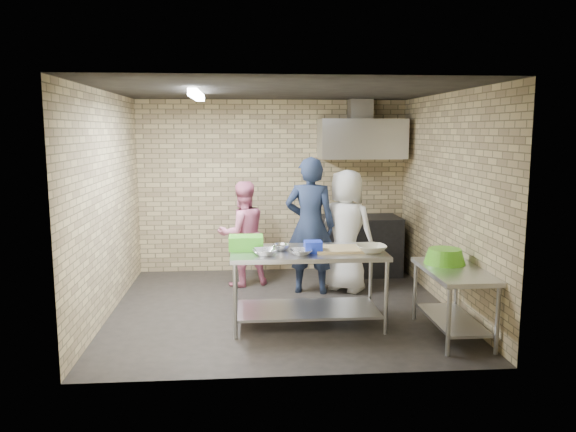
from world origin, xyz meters
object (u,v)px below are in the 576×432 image
object	(u,v)px
woman_white	(346,231)
bottle_green	(387,144)
bottle_red	(362,143)
woman_pink	(243,234)
green_basin	(445,256)
blue_tub	(313,247)
green_crate	(246,243)
side_counter	(453,302)
prep_table	(307,288)
stove	(360,245)
man_navy	(310,225)

from	to	relation	value
woman_white	bottle_green	bearing A→B (deg)	-88.10
bottle_green	bottle_red	bearing A→B (deg)	180.00
bottle_red	woman_pink	bearing A→B (deg)	-158.14
green_basin	blue_tub	bearing A→B (deg)	174.85
bottle_green	woman_pink	size ratio (longest dim) A/B	0.10
green_crate	blue_tub	bearing A→B (deg)	-16.35
side_counter	green_basin	xyz separation A→B (m)	(-0.02, 0.25, 0.46)
prep_table	bottle_red	distance (m)	3.18
bottle_green	prep_table	bearing A→B (deg)	-121.57
green_basin	bottle_red	distance (m)	3.01
side_counter	blue_tub	xyz separation A→B (m)	(-1.49, 0.38, 0.56)
blue_tub	woman_pink	size ratio (longest dim) A/B	0.13
blue_tub	prep_table	bearing A→B (deg)	116.57
green_basin	woman_white	xyz separation A→B (m)	(-0.82, 1.60, 0.01)
stove	blue_tub	distance (m)	2.63
green_basin	woman_pink	xyz separation A→B (m)	(-2.26, 1.98, -0.08)
prep_table	stove	world-z (taller)	stove
green_basin	side_counter	bearing A→B (deg)	-85.43
bottle_red	woman_white	world-z (taller)	bottle_red
blue_tub	green_basin	size ratio (longest dim) A/B	0.42
stove	man_navy	xyz separation A→B (m)	(-0.91, -0.96, 0.49)
bottle_green	woman_white	xyz separation A→B (m)	(-0.84, -1.14, -1.17)
green_crate	woman_white	xyz separation A→B (m)	(1.40, 1.25, -0.10)
woman_pink	woman_white	world-z (taller)	woman_white
blue_tub	bottle_red	world-z (taller)	bottle_red
blue_tub	green_basin	xyz separation A→B (m)	(1.47, -0.13, -0.10)
green_basin	bottle_green	world-z (taller)	bottle_green
green_basin	prep_table	bearing A→B (deg)	171.30
green_crate	green_basin	distance (m)	2.25
green_crate	woman_white	world-z (taller)	woman_white
green_basin	man_navy	bearing A→B (deg)	130.97
stove	woman_pink	world-z (taller)	woman_pink
green_basin	man_navy	world-z (taller)	man_navy
blue_tub	woman_pink	distance (m)	2.02
man_navy	woman_white	distance (m)	0.53
bottle_red	bottle_green	bearing A→B (deg)	0.00
bottle_green	woman_white	world-z (taller)	bottle_green
man_navy	woman_white	bearing A→B (deg)	-161.85
prep_table	side_counter	distance (m)	1.62
stove	blue_tub	bearing A→B (deg)	-113.73
woman_pink	bottle_red	bearing A→B (deg)	-178.01
side_counter	prep_table	bearing A→B (deg)	162.61
stove	blue_tub	xyz separation A→B (m)	(-1.04, -2.37, 0.49)
stove	green_basin	size ratio (longest dim) A/B	2.61
stove	man_navy	distance (m)	1.41
stove	woman_white	distance (m)	1.06
side_counter	green_basin	world-z (taller)	green_basin
blue_tub	bottle_red	size ratio (longest dim) A/B	1.08
green_crate	bottle_green	distance (m)	3.44
green_basin	woman_white	bearing A→B (deg)	117.17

